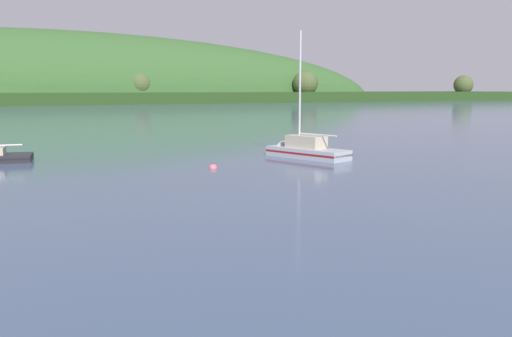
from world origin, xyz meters
The scene contains 3 objects.
far_shoreline_hill centered at (-8.17, 265.61, 0.22)m, with size 448.91×83.96×65.31m.
sailboat_near_mooring centered at (8.52, 49.38, 0.33)m, with size 5.89×9.44×12.78m.
mooring_buoy_foreground centered at (-1.28, 45.66, 0.00)m, with size 0.70×0.70×0.78m.
Camera 1 is at (-14.72, 4.95, 6.32)m, focal length 37.73 mm.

